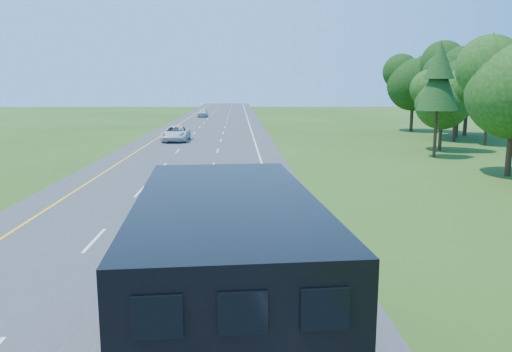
% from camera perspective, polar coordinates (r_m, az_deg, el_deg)
% --- Properties ---
extents(road, '(15.00, 260.00, 0.04)m').
position_cam_1_polar(road, '(49.01, -6.41, 3.30)').
color(road, '#38383A').
rests_on(road, ground).
extents(lane_markings, '(11.15, 260.00, 0.01)m').
position_cam_1_polar(lane_markings, '(49.01, -6.41, 3.33)').
color(lane_markings, yellow).
rests_on(lane_markings, road).
extents(horse_truck, '(3.46, 9.29, 4.04)m').
position_cam_1_polar(horse_truck, '(9.46, -3.56, -12.36)').
color(horse_truck, black).
rests_on(horse_truck, road).
extents(white_suv, '(2.72, 5.84, 1.62)m').
position_cam_1_polar(white_suv, '(54.68, -9.16, 4.82)').
color(white_suv, silver).
rests_on(white_suv, road).
extents(far_car, '(2.00, 4.75, 1.61)m').
position_cam_1_polar(far_car, '(97.97, -6.12, 7.20)').
color(far_car, '#BBBBC2').
rests_on(far_car, road).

